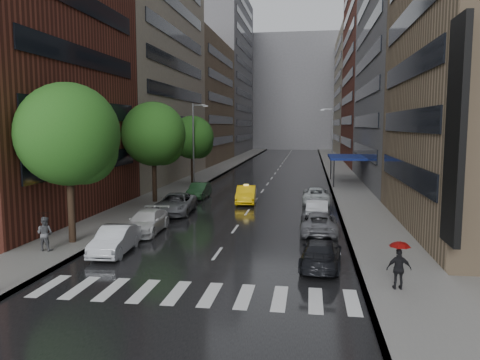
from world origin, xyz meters
name	(u,v)px	position (x,y,z in m)	size (l,w,h in m)	color
ground	(200,278)	(0.00, 0.00, 0.00)	(220.00, 220.00, 0.00)	gray
road	(277,171)	(0.00, 50.00, 0.01)	(14.00, 140.00, 0.01)	black
sidewalk_left	(218,169)	(-9.00, 50.00, 0.07)	(4.00, 140.00, 0.15)	gray
sidewalk_right	(338,171)	(9.00, 50.00, 0.07)	(4.00, 140.00, 0.15)	gray
crosswalk	(193,294)	(0.20, -2.00, 0.01)	(13.15, 2.80, 0.01)	silver
buildings_left	(193,71)	(-15.00, 58.79, 15.99)	(8.00, 108.00, 38.00)	maroon
buildings_right	(377,72)	(15.00, 56.70, 15.03)	(8.05, 109.10, 36.00)	#937A5B
building_far	(294,93)	(0.00, 118.00, 16.00)	(40.00, 14.00, 32.00)	slate
tree_near	(68,135)	(-8.60, 4.71, 6.28)	(5.76, 5.76, 9.17)	#382619
tree_mid	(154,134)	(-8.60, 19.19, 6.04)	(5.53, 5.53, 8.82)	#382619
tree_far	(192,137)	(-8.60, 32.67, 5.40)	(4.95, 4.95, 7.89)	#382619
taxi	(246,195)	(-0.66, 20.27, 0.77)	(1.62, 4.64, 1.53)	yellow
parked_cars_left	(167,209)	(-5.40, 12.36, 0.74)	(2.90, 23.62, 1.55)	silver
parked_cars_right	(318,214)	(5.40, 12.43, 0.69)	(2.37, 23.92, 1.44)	black
ped_black_umbrella	(45,228)	(-9.12, 2.78, 1.38)	(0.96, 0.98, 2.09)	#54565A
ped_red_umbrella	(399,261)	(8.45, -0.61, 1.33)	(1.01, 0.82, 2.01)	black
street_lamp_left	(194,143)	(-7.72, 30.00, 4.89)	(1.74, 0.22, 9.00)	gray
street_lamp_right	(332,139)	(7.72, 45.00, 4.89)	(1.74, 0.22, 9.00)	gray
awning	(347,157)	(8.98, 35.00, 3.13)	(4.00, 8.00, 3.12)	navy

